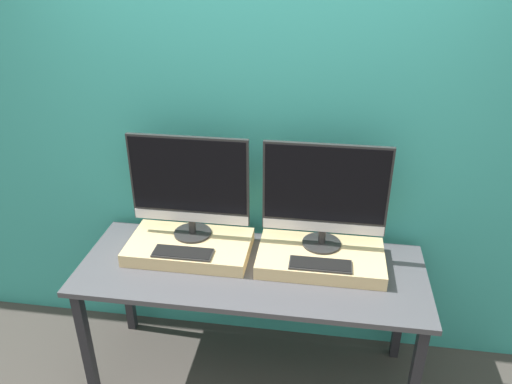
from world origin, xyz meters
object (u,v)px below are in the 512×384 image
object	(u,v)px
keyboard_right	(320,265)
monitor_right	(325,193)
keyboard_left	(183,253)
monitor_left	(189,184)

from	to	relation	value
keyboard_right	monitor_right	bearing A→B (deg)	90.00
keyboard_left	keyboard_right	distance (m)	0.72
keyboard_left	monitor_right	size ratio (longest dim) A/B	0.49
monitor_right	keyboard_right	xyz separation A→B (m)	(-0.00, -0.20, -0.31)
monitor_left	keyboard_right	size ratio (longest dim) A/B	2.04
keyboard_left	monitor_right	world-z (taller)	monitor_right
monitor_right	keyboard_right	size ratio (longest dim) A/B	2.04
monitor_left	keyboard_right	distance (m)	0.81
monitor_left	keyboard_left	distance (m)	0.37
keyboard_right	monitor_left	bearing A→B (deg)	164.45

